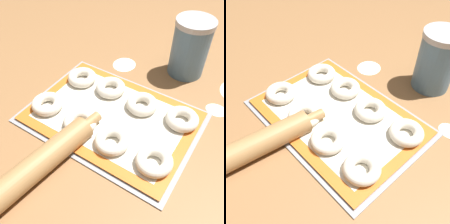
{
  "view_description": "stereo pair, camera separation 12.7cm",
  "coord_description": "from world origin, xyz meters",
  "views": [
    {
      "loc": [
        0.27,
        -0.41,
        0.54
      ],
      "look_at": [
        0.0,
        0.01,
        0.02
      ],
      "focal_mm": 42.0,
      "sensor_mm": 36.0,
      "label": 1
    },
    {
      "loc": [
        0.37,
        -0.32,
        0.54
      ],
      "look_at": [
        0.0,
        0.01,
        0.02
      ],
      "focal_mm": 42.0,
      "sensor_mm": 36.0,
      "label": 2
    }
  ],
  "objects": [
    {
      "name": "flour_canister",
      "position": [
        0.09,
        0.31,
        0.09
      ],
      "size": [
        0.12,
        0.12,
        0.18
      ],
      "color": "slate",
      "rests_on": "ground_plane"
    },
    {
      "name": "bagel_front_far_left",
      "position": [
        -0.17,
        -0.07,
        0.02
      ],
      "size": [
        0.09,
        0.09,
        0.03
      ],
      "color": "silver",
      "rests_on": "baking_mat"
    },
    {
      "name": "bagel_back_far_left",
      "position": [
        -0.16,
        0.08,
        0.02
      ],
      "size": [
        0.09,
        0.09,
        0.03
      ],
      "color": "silver",
      "rests_on": "baking_mat"
    },
    {
      "name": "bagel_front_mid_right",
      "position": [
        0.05,
        -0.08,
        0.02
      ],
      "size": [
        0.09,
        0.09,
        0.03
      ],
      "color": "silver",
      "rests_on": "baking_mat"
    },
    {
      "name": "bagel_back_mid_left",
      "position": [
        -0.06,
        0.09,
        0.02
      ],
      "size": [
        0.09,
        0.09,
        0.03
      ],
      "color": "silver",
      "rests_on": "baking_mat"
    },
    {
      "name": "bagel_front_mid_left",
      "position": [
        -0.05,
        -0.07,
        0.02
      ],
      "size": [
        0.09,
        0.09,
        0.03
      ],
      "color": "silver",
      "rests_on": "baking_mat"
    },
    {
      "name": "ground_plane",
      "position": [
        0.0,
        0.0,
        0.0
      ],
      "size": [
        2.8,
        2.8,
        0.0
      ],
      "primitive_type": "plane",
      "color": "olive"
    },
    {
      "name": "flour_patch_side",
      "position": [
        -0.1,
        0.24,
        0.0
      ],
      "size": [
        0.08,
        0.08,
        0.0
      ],
      "color": "white",
      "rests_on": "ground_plane"
    },
    {
      "name": "rolling_pin",
      "position": [
        -0.05,
        -0.24,
        0.03
      ],
      "size": [
        0.1,
        0.42,
        0.06
      ],
      "color": "#AD7F4C",
      "rests_on": "ground_plane"
    },
    {
      "name": "bagel_front_far_right",
      "position": [
        0.17,
        -0.07,
        0.02
      ],
      "size": [
        0.09,
        0.09,
        0.03
      ],
      "color": "silver",
      "rests_on": "baking_mat"
    },
    {
      "name": "baking_mat",
      "position": [
        0.0,
        0.01,
        0.01
      ],
      "size": [
        0.44,
        0.31,
        0.0
      ],
      "color": "orange",
      "rests_on": "baking_tray"
    },
    {
      "name": "flour_patch_far",
      "position": [
        0.23,
        0.19,
        0.0
      ],
      "size": [
        0.06,
        0.05,
        0.0
      ],
      "color": "white",
      "rests_on": "ground_plane"
    },
    {
      "name": "baking_tray",
      "position": [
        0.0,
        0.01,
        0.0
      ],
      "size": [
        0.46,
        0.33,
        0.01
      ],
      "color": "#93969B",
      "rests_on": "ground_plane"
    },
    {
      "name": "bagel_back_far_right",
      "position": [
        0.17,
        0.09,
        0.02
      ],
      "size": [
        0.09,
        0.09,
        0.03
      ],
      "color": "silver",
      "rests_on": "baking_mat"
    },
    {
      "name": "bagel_back_mid_right",
      "position": [
        0.05,
        0.08,
        0.02
      ],
      "size": [
        0.09,
        0.09,
        0.03
      ],
      "color": "silver",
      "rests_on": "baking_mat"
    }
  ]
}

